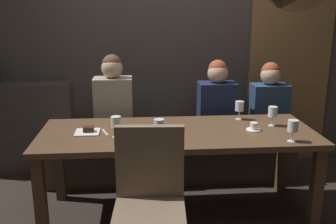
{
  "coord_description": "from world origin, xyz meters",
  "views": [
    {
      "loc": [
        -0.32,
        -2.9,
        1.7
      ],
      "look_at": [
        -0.06,
        0.22,
        0.84
      ],
      "focal_mm": 40.85,
      "sensor_mm": 36.0,
      "label": 1
    }
  ],
  "objects_px": {
    "wine_glass_end_left": "(273,112)",
    "banquette_bench": "(170,157)",
    "fork_on_table": "(105,133)",
    "wine_glass_near_left": "(293,126)",
    "diner_far_end": "(269,101)",
    "wine_glass_far_right": "(159,125)",
    "diner_redhead": "(113,100)",
    "wine_glass_far_left": "(116,123)",
    "dining_table": "(178,141)",
    "diner_bearded": "(217,101)",
    "espresso_cup": "(254,127)",
    "chair_near_side": "(150,195)",
    "dessert_plate": "(88,131)",
    "wine_glass_center_front": "(240,107)"
  },
  "relations": [
    {
      "from": "wine_glass_end_left",
      "to": "banquette_bench",
      "type": "bearing_deg",
      "value": 142.25
    },
    {
      "from": "wine_glass_end_left",
      "to": "fork_on_table",
      "type": "bearing_deg",
      "value": -176.58
    },
    {
      "from": "wine_glass_near_left",
      "to": "banquette_bench",
      "type": "bearing_deg",
      "value": 128.73
    },
    {
      "from": "diner_far_end",
      "to": "wine_glass_far_right",
      "type": "relative_size",
      "value": 4.45
    },
    {
      "from": "diner_redhead",
      "to": "wine_glass_far_left",
      "type": "relative_size",
      "value": 5.05
    },
    {
      "from": "dining_table",
      "to": "banquette_bench",
      "type": "bearing_deg",
      "value": 90.0
    },
    {
      "from": "diner_bearded",
      "to": "diner_redhead",
      "type": "bearing_deg",
      "value": 179.9
    },
    {
      "from": "diner_redhead",
      "to": "diner_far_end",
      "type": "height_order",
      "value": "diner_redhead"
    },
    {
      "from": "diner_redhead",
      "to": "diner_far_end",
      "type": "relative_size",
      "value": 1.13
    },
    {
      "from": "dining_table",
      "to": "wine_glass_end_left",
      "type": "bearing_deg",
      "value": 5.59
    },
    {
      "from": "diner_bearded",
      "to": "wine_glass_far_right",
      "type": "xyz_separation_m",
      "value": [
        -0.62,
        -0.89,
        0.04
      ]
    },
    {
      "from": "espresso_cup",
      "to": "fork_on_table",
      "type": "relative_size",
      "value": 0.71
    },
    {
      "from": "banquette_bench",
      "to": "diner_redhead",
      "type": "bearing_deg",
      "value": -177.63
    },
    {
      "from": "banquette_bench",
      "to": "espresso_cup",
      "type": "height_order",
      "value": "espresso_cup"
    },
    {
      "from": "wine_glass_far_right",
      "to": "fork_on_table",
      "type": "relative_size",
      "value": 0.96
    },
    {
      "from": "banquette_bench",
      "to": "chair_near_side",
      "type": "height_order",
      "value": "chair_near_side"
    },
    {
      "from": "fork_on_table",
      "to": "espresso_cup",
      "type": "bearing_deg",
      "value": -20.25
    },
    {
      "from": "wine_glass_near_left",
      "to": "fork_on_table",
      "type": "relative_size",
      "value": 0.96
    },
    {
      "from": "chair_near_side",
      "to": "wine_glass_near_left",
      "type": "bearing_deg",
      "value": 20.75
    },
    {
      "from": "diner_far_end",
      "to": "wine_glass_far_right",
      "type": "bearing_deg",
      "value": -140.94
    },
    {
      "from": "espresso_cup",
      "to": "wine_glass_far_left",
      "type": "bearing_deg",
      "value": -175.84
    },
    {
      "from": "wine_glass_far_right",
      "to": "wine_glass_near_left",
      "type": "bearing_deg",
      "value": -6.12
    },
    {
      "from": "chair_near_side",
      "to": "wine_glass_far_left",
      "type": "height_order",
      "value": "chair_near_side"
    },
    {
      "from": "chair_near_side",
      "to": "dessert_plate",
      "type": "relative_size",
      "value": 5.16
    },
    {
      "from": "chair_near_side",
      "to": "dessert_plate",
      "type": "xyz_separation_m",
      "value": [
        -0.46,
        0.73,
        0.2
      ]
    },
    {
      "from": "chair_near_side",
      "to": "diner_redhead",
      "type": "height_order",
      "value": "diner_redhead"
    },
    {
      "from": "wine_glass_center_front",
      "to": "dining_table",
      "type": "bearing_deg",
      "value": -153.72
    },
    {
      "from": "espresso_cup",
      "to": "wine_glass_near_left",
      "type": "bearing_deg",
      "value": -54.78
    },
    {
      "from": "diner_far_end",
      "to": "fork_on_table",
      "type": "distance_m",
      "value": 1.74
    },
    {
      "from": "diner_redhead",
      "to": "wine_glass_far_right",
      "type": "relative_size",
      "value": 5.05
    },
    {
      "from": "diner_redhead",
      "to": "wine_glass_center_front",
      "type": "xyz_separation_m",
      "value": [
        1.12,
        -0.39,
        0.01
      ]
    },
    {
      "from": "dining_table",
      "to": "wine_glass_end_left",
      "type": "distance_m",
      "value": 0.83
    },
    {
      "from": "wine_glass_far_right",
      "to": "fork_on_table",
      "type": "height_order",
      "value": "wine_glass_far_right"
    },
    {
      "from": "wine_glass_far_left",
      "to": "diner_bearded",
      "type": "bearing_deg",
      "value": 39.9
    },
    {
      "from": "wine_glass_far_left",
      "to": "fork_on_table",
      "type": "relative_size",
      "value": 0.96
    },
    {
      "from": "diner_far_end",
      "to": "dessert_plate",
      "type": "bearing_deg",
      "value": -157.23
    },
    {
      "from": "wine_glass_end_left",
      "to": "dining_table",
      "type": "bearing_deg",
      "value": -174.41
    },
    {
      "from": "diner_far_end",
      "to": "banquette_bench",
      "type": "bearing_deg",
      "value": -178.32
    },
    {
      "from": "chair_near_side",
      "to": "wine_glass_far_left",
      "type": "bearing_deg",
      "value": 110.64
    },
    {
      "from": "wine_glass_far_right",
      "to": "fork_on_table",
      "type": "distance_m",
      "value": 0.48
    },
    {
      "from": "chair_near_side",
      "to": "fork_on_table",
      "type": "xyz_separation_m",
      "value": [
        -0.32,
        0.72,
        0.18
      ]
    },
    {
      "from": "diner_far_end",
      "to": "wine_glass_near_left",
      "type": "relative_size",
      "value": 4.45
    },
    {
      "from": "dining_table",
      "to": "diner_redhead",
      "type": "xyz_separation_m",
      "value": [
        -0.55,
        0.68,
        0.19
      ]
    },
    {
      "from": "wine_glass_center_front",
      "to": "dessert_plate",
      "type": "xyz_separation_m",
      "value": [
        -1.29,
        -0.27,
        -0.1
      ]
    },
    {
      "from": "banquette_bench",
      "to": "diner_redhead",
      "type": "distance_m",
      "value": 0.82
    },
    {
      "from": "chair_near_side",
      "to": "banquette_bench",
      "type": "bearing_deg",
      "value": 79.89
    },
    {
      "from": "wine_glass_far_left",
      "to": "wine_glass_center_front",
      "type": "distance_m",
      "value": 1.13
    },
    {
      "from": "dining_table",
      "to": "banquette_bench",
      "type": "height_order",
      "value": "dining_table"
    },
    {
      "from": "wine_glass_far_left",
      "to": "banquette_bench",
      "type": "bearing_deg",
      "value": 59.19
    },
    {
      "from": "wine_glass_near_left",
      "to": "wine_glass_far_left",
      "type": "distance_m",
      "value": 1.31
    }
  ]
}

